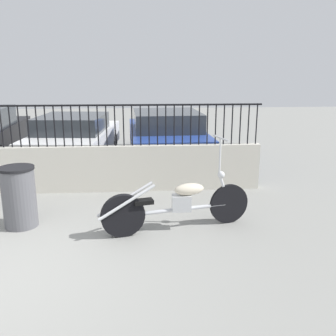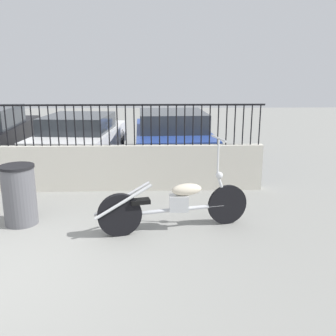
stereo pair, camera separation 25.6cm
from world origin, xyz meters
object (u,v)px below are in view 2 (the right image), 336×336
object	(u,v)px
motorcycle_silver	(169,204)
trash_bin	(19,195)
car_blue	(172,135)
car_white	(81,137)

from	to	relation	value
motorcycle_silver	trash_bin	size ratio (longest dim) A/B	2.46
motorcycle_silver	car_blue	distance (m)	4.55
car_blue	motorcycle_silver	bearing A→B (deg)	174.59
trash_bin	car_blue	size ratio (longest dim) A/B	0.22
motorcycle_silver	car_blue	size ratio (longest dim) A/B	0.55
trash_bin	car_white	bearing A→B (deg)	88.21
trash_bin	motorcycle_silver	bearing A→B (deg)	-7.91
motorcycle_silver	car_white	size ratio (longest dim) A/B	0.57
motorcycle_silver	car_white	bearing A→B (deg)	102.15
trash_bin	car_blue	bearing A→B (deg)	59.26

